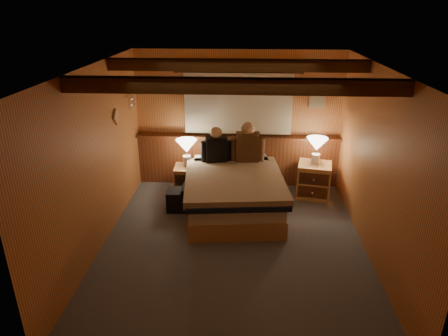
# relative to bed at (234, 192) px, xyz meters

# --- Properties ---
(floor) EXTENTS (4.20, 4.20, 0.00)m
(floor) POSITION_rel_bed_xyz_m (0.03, -0.94, -0.34)
(floor) COLOR #4B5159
(floor) RESTS_ON ground
(ceiling) EXTENTS (4.20, 4.20, 0.00)m
(ceiling) POSITION_rel_bed_xyz_m (0.03, -0.94, 2.06)
(ceiling) COLOR tan
(ceiling) RESTS_ON wall_back
(wall_back) EXTENTS (3.60, 0.00, 3.60)m
(wall_back) POSITION_rel_bed_xyz_m (0.03, 1.16, 0.86)
(wall_back) COLOR #D7894D
(wall_back) RESTS_ON floor
(wall_left) EXTENTS (0.00, 4.20, 4.20)m
(wall_left) POSITION_rel_bed_xyz_m (-1.77, -0.94, 0.86)
(wall_left) COLOR #D7894D
(wall_left) RESTS_ON floor
(wall_right) EXTENTS (0.00, 4.20, 4.20)m
(wall_right) POSITION_rel_bed_xyz_m (1.83, -0.94, 0.86)
(wall_right) COLOR #D7894D
(wall_right) RESTS_ON floor
(wall_front) EXTENTS (3.60, 0.00, 3.60)m
(wall_front) POSITION_rel_bed_xyz_m (0.03, -3.04, 0.86)
(wall_front) COLOR #D7894D
(wall_front) RESTS_ON floor
(wainscot) EXTENTS (3.60, 0.23, 0.94)m
(wainscot) POSITION_rel_bed_xyz_m (0.03, 1.10, 0.15)
(wainscot) COLOR brown
(wainscot) RESTS_ON wall_back
(curtain_window) EXTENTS (2.18, 0.09, 1.11)m
(curtain_window) POSITION_rel_bed_xyz_m (0.03, 1.09, 1.18)
(curtain_window) COLOR #4E2E13
(curtain_window) RESTS_ON wall_back
(ceiling_beams) EXTENTS (3.60, 1.65, 0.16)m
(ceiling_beams) POSITION_rel_bed_xyz_m (0.03, -0.79, 1.97)
(ceiling_beams) COLOR #4E2E13
(ceiling_beams) RESTS_ON ceiling
(coat_rail) EXTENTS (0.05, 0.55, 0.24)m
(coat_rail) POSITION_rel_bed_xyz_m (-1.69, 0.64, 1.33)
(coat_rail) COLOR white
(coat_rail) RESTS_ON wall_left
(framed_print) EXTENTS (0.30, 0.04, 0.25)m
(framed_print) POSITION_rel_bed_xyz_m (1.38, 1.14, 1.21)
(framed_print) COLOR tan
(framed_print) RESTS_ON wall_back
(bed) EXTENTS (1.65, 2.03, 0.65)m
(bed) POSITION_rel_bed_xyz_m (0.00, 0.00, 0.00)
(bed) COLOR tan
(bed) RESTS_ON floor
(nightstand_left) EXTENTS (0.49, 0.45, 0.52)m
(nightstand_left) POSITION_rel_bed_xyz_m (-0.80, 0.58, -0.08)
(nightstand_left) COLOR tan
(nightstand_left) RESTS_ON floor
(nightstand_right) EXTENTS (0.63, 0.58, 0.60)m
(nightstand_right) POSITION_rel_bed_xyz_m (1.35, 0.63, -0.04)
(nightstand_right) COLOR tan
(nightstand_right) RESTS_ON floor
(lamp_left) EXTENTS (0.36, 0.36, 0.47)m
(lamp_left) POSITION_rel_bed_xyz_m (-0.82, 0.64, 0.51)
(lamp_left) COLOR white
(lamp_left) RESTS_ON nightstand_left
(lamp_right) EXTENTS (0.35, 0.35, 0.46)m
(lamp_right) POSITION_rel_bed_xyz_m (1.35, 0.65, 0.58)
(lamp_right) COLOR white
(lamp_right) RESTS_ON nightstand_right
(person_left) EXTENTS (0.50, 0.27, 0.62)m
(person_left) POSITION_rel_bed_xyz_m (-0.32, 0.56, 0.55)
(person_left) COLOR black
(person_left) RESTS_ON bed
(person_right) EXTENTS (0.57, 0.24, 0.69)m
(person_right) POSITION_rel_bed_xyz_m (0.21, 0.62, 0.58)
(person_right) COLOR #523720
(person_right) RESTS_ON bed
(duffel_bag) EXTENTS (0.57, 0.36, 0.40)m
(duffel_bag) POSITION_rel_bed_xyz_m (-0.79, 0.03, -0.16)
(duffel_bag) COLOR black
(duffel_bag) RESTS_ON floor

